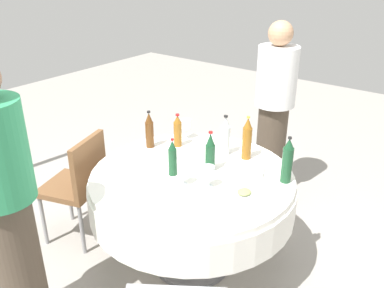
{
  "coord_description": "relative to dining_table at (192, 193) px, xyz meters",
  "views": [
    {
      "loc": [
        -1.88,
        -1.43,
        2.06
      ],
      "look_at": [
        0.0,
        0.0,
        0.96
      ],
      "focal_mm": 38.3,
      "sensor_mm": 36.0,
      "label": 1
    }
  ],
  "objects": [
    {
      "name": "folded_napkin",
      "position": [
        0.25,
        -0.3,
        0.16
      ],
      "size": [
        0.23,
        0.23,
        0.02
      ],
      "primitive_type": "cube",
      "rotation": [
        0.0,
        0.0,
        0.4
      ],
      "color": "white",
      "rests_on": "dining_table"
    },
    {
      "name": "bottle_brown_rear",
      "position": [
        0.14,
        0.5,
        0.28
      ],
      "size": [
        0.06,
        0.06,
        0.29
      ],
      "color": "#593314",
      "rests_on": "dining_table"
    },
    {
      "name": "dining_table",
      "position": [
        0.0,
        0.0,
        0.0
      ],
      "size": [
        1.37,
        1.37,
        0.74
      ],
      "color": "white",
      "rests_on": "ground_plane"
    },
    {
      "name": "bottle_dark_green_far",
      "position": [
        0.28,
        -0.53,
        0.29
      ],
      "size": [
        0.07,
        0.07,
        0.31
      ],
      "color": "#194728",
      "rests_on": "dining_table"
    },
    {
      "name": "bottle_amber_mid",
      "position": [
        0.41,
        -0.17,
        0.3
      ],
      "size": [
        0.07,
        0.07,
        0.32
      ],
      "color": "#8C5619",
      "rests_on": "dining_table"
    },
    {
      "name": "ground_plane",
      "position": [
        0.0,
        0.0,
        -0.59
      ],
      "size": [
        10.0,
        10.0,
        0.0
      ],
      "primitive_type": "plane",
      "color": "gray"
    },
    {
      "name": "wine_glass_mid",
      "position": [
        0.43,
        0.38,
        0.27
      ],
      "size": [
        0.07,
        0.07,
        0.16
      ],
      "color": "white",
      "rests_on": "dining_table"
    },
    {
      "name": "plate_right",
      "position": [
        0.13,
        0.15,
        0.16
      ],
      "size": [
        0.22,
        0.22,
        0.02
      ],
      "color": "white",
      "rests_on": "dining_table"
    },
    {
      "name": "chair_left",
      "position": [
        -0.28,
        0.85,
        -0.07
      ],
      "size": [
        0.5,
        0.5,
        0.87
      ],
      "rotation": [
        0.0,
        0.0,
        0.32
      ],
      "color": "brown",
      "rests_on": "ground_plane"
    },
    {
      "name": "fork_rear",
      "position": [
        -0.11,
        0.24,
        0.15
      ],
      "size": [
        0.16,
        0.11,
        0.0
      ],
      "primitive_type": "cube",
      "rotation": [
        0.0,
        0.0,
        2.55
      ],
      "color": "silver",
      "rests_on": "dining_table"
    },
    {
      "name": "person_far",
      "position": [
        1.2,
        0.02,
        0.24
      ],
      "size": [
        0.34,
        0.34,
        1.58
      ],
      "rotation": [
        0.0,
        0.0,
        -1.55
      ],
      "color": "#4C3F33",
      "rests_on": "ground_plane"
    },
    {
      "name": "wine_glass_front",
      "position": [
        -0.14,
        -0.04,
        0.25
      ],
      "size": [
        0.07,
        0.07,
        0.15
      ],
      "color": "white",
      "rests_on": "dining_table"
    },
    {
      "name": "bottle_amber_east",
      "position": [
        0.28,
        0.35,
        0.27
      ],
      "size": [
        0.06,
        0.06,
        0.26
      ],
      "color": "#8C5619",
      "rests_on": "dining_table"
    },
    {
      "name": "bottle_dark_green_left",
      "position": [
        0.12,
        -0.06,
        0.28
      ],
      "size": [
        0.07,
        0.07,
        0.28
      ],
      "color": "#194728",
      "rests_on": "dining_table"
    },
    {
      "name": "bottle_dark_green_front",
      "position": [
        -0.08,
        0.1,
        0.27
      ],
      "size": [
        0.06,
        0.06,
        0.26
      ],
      "color": "#194728",
      "rests_on": "dining_table"
    },
    {
      "name": "plate_outer",
      "position": [
        -0.02,
        -0.41,
        0.16
      ],
      "size": [
        0.2,
        0.2,
        0.04
      ],
      "color": "white",
      "rests_on": "dining_table"
    },
    {
      "name": "wine_glass_south",
      "position": [
        -0.07,
        -0.18,
        0.25
      ],
      "size": [
        0.07,
        0.07,
        0.14
      ],
      "color": "white",
      "rests_on": "dining_table"
    },
    {
      "name": "bottle_clear_south",
      "position": [
        0.38,
        -0.01,
        0.29
      ],
      "size": [
        0.07,
        0.07,
        0.3
      ],
      "color": "silver",
      "rests_on": "dining_table"
    },
    {
      "name": "person_rear",
      "position": [
        -1.03,
        0.45,
        0.28
      ],
      "size": [
        0.34,
        0.34,
        1.65
      ],
      "rotation": [
        0.0,
        0.0,
        1.16
      ],
      "color": "#4C3F33",
      "rests_on": "ground_plane"
    }
  ]
}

